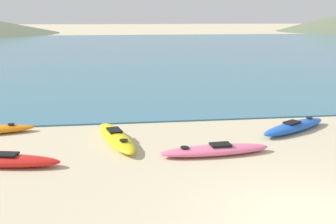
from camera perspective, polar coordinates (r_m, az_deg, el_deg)
bay_water at (r=49.22m, az=-3.61°, el=9.26°), size 160.00×70.00×0.06m
kayak_on_sand_2 at (r=12.35m, az=-7.58°, el=-3.63°), size 1.50×3.39×0.38m
kayak_on_sand_3 at (r=11.26m, az=6.81°, el=-5.51°), size 3.25×0.90×0.32m
kayak_on_sand_4 at (r=14.10m, az=17.85°, el=-2.03°), size 3.11×2.20×0.37m
kayak_on_sand_5 at (r=11.24m, az=-23.06°, el=-6.49°), size 3.25×1.28×0.36m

